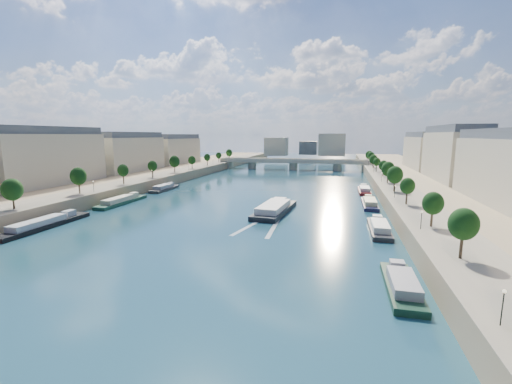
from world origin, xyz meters
The scene contains 17 objects.
ground centered at (0.00, 100.00, 0.00)m, with size 700.00×700.00×0.00m, color #0D2A3C.
quay_left centered at (-72.00, 100.00, 2.50)m, with size 44.00×520.00×5.00m, color #9E8460.
quay_right centered at (72.00, 100.00, 2.50)m, with size 44.00×520.00×5.00m, color #9E8460.
pave_left centered at (-57.00, 100.00, 5.05)m, with size 14.00×520.00×0.10m, color gray.
pave_right centered at (57.00, 100.00, 5.05)m, with size 14.00×520.00×0.10m, color gray.
trees_left centered at (-55.00, 102.00, 10.48)m, with size 4.80×268.80×8.26m.
trees_right centered at (55.00, 110.00, 10.48)m, with size 4.80×268.80×8.26m.
lamps_left centered at (-52.50, 90.00, 7.78)m, with size 0.36×200.36×4.28m.
lamps_right centered at (52.50, 105.00, 7.78)m, with size 0.36×200.36×4.28m.
buildings_left centered at (-85.00, 112.00, 16.45)m, with size 16.00×226.00×23.20m.
buildings_right centered at (85.00, 112.00, 16.45)m, with size 16.00×226.00×23.20m.
skyline centered at (3.19, 319.52, 14.66)m, with size 79.00×42.00×22.00m.
bridge centered at (0.00, 219.94, 5.08)m, with size 112.00×12.00×8.15m.
tour_barge centered at (13.71, 75.29, 1.16)m, with size 10.86×30.36×4.04m.
wake centered at (13.71, 58.74, 0.02)m, with size 10.75×26.03×0.04m.
moored_barges_left centered at (-45.50, 42.96, 0.84)m, with size 5.00×152.63×3.60m.
moored_barges_right centered at (45.50, 57.08, 0.84)m, with size 5.00×161.19×3.60m.
Camera 1 is at (34.83, -35.10, 25.79)m, focal length 24.00 mm.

